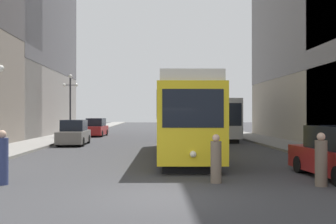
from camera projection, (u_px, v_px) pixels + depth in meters
The scene contains 11 objects.
ground_plane at pixel (167, 197), 11.10m from camera, with size 200.00×200.00×0.00m, color #38383A.
sidewalk_left at pixel (83, 132), 50.72m from camera, with size 3.20×120.00×0.15m, color gray.
sidewalk_right at pixel (227, 131), 51.42m from camera, with size 3.20×120.00×0.15m, color gray.
streetcar at pixel (184, 117), 21.95m from camera, with size 3.05×14.67×3.89m.
transit_bus at pixel (213, 117), 36.12m from camera, with size 2.89×11.29×3.45m.
parked_car_left_near at pixel (74, 133), 29.80m from camera, with size 1.96×4.86×1.82m.
parked_car_left_mid at pixel (96, 128), 41.43m from camera, with size 2.07×4.71×1.82m.
pedestrian_crossing_near at pixel (321, 161), 12.69m from camera, with size 0.37×0.37×1.66m.
pedestrian_crossing_far at pixel (2, 159), 12.97m from camera, with size 0.39×0.39×1.73m.
pedestrian_on_sidewalk at pixel (216, 160), 13.30m from camera, with size 0.35×0.35×1.58m.
lamp_post_left_far at pixel (70, 96), 37.95m from camera, with size 1.41×0.36×5.76m.
Camera 1 is at (-0.41, -11.10, 2.23)m, focal length 43.92 mm.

